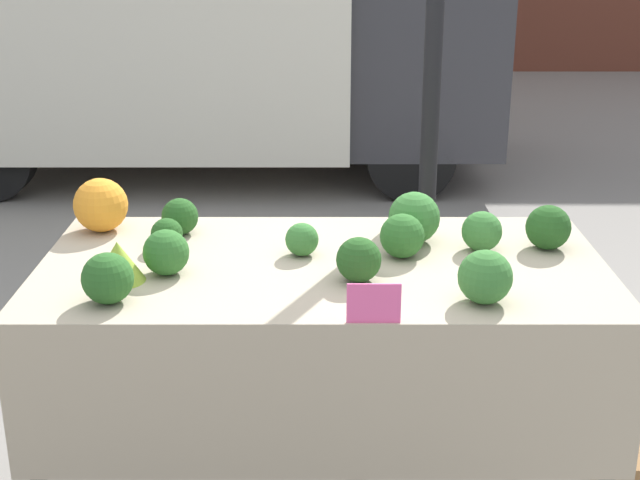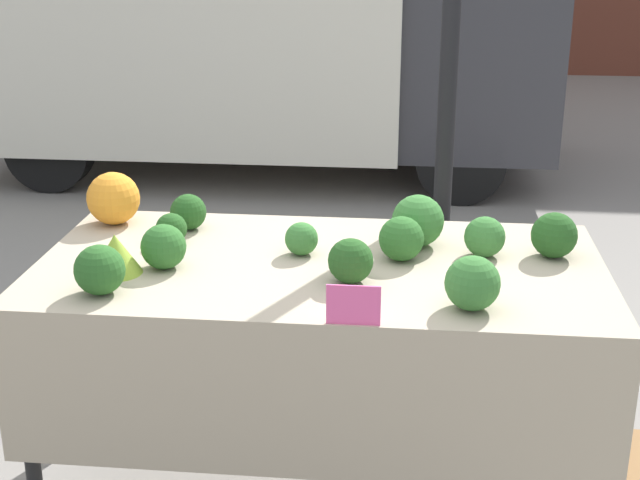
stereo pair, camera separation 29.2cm
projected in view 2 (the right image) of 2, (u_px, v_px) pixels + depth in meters
The scene contains 17 objects.
tent_pole at pixel (446, 119), 3.40m from camera, with size 0.07×0.07×2.48m.
parked_truck at pixel (243, 1), 7.07m from camera, with size 4.51×2.18×2.53m.
market_table at pixel (318, 300), 2.93m from camera, with size 1.88×0.95×0.89m.
orange_cauliflower at pixel (113, 198), 3.30m from camera, with size 0.20×0.20×0.20m.
romanesco_head at pixel (116, 254), 2.85m from camera, with size 0.16×0.16×0.13m.
broccoli_head_0 at pixel (485, 237), 2.99m from camera, with size 0.14×0.14×0.14m.
broccoli_head_1 at pixel (401, 239), 2.95m from camera, with size 0.15×0.15×0.15m.
broccoli_head_2 at pixel (163, 247), 2.89m from camera, with size 0.15×0.15×0.15m.
broccoli_head_3 at pixel (188, 212), 3.25m from camera, with size 0.13×0.13×0.13m.
broccoli_head_4 at pixel (171, 229), 3.11m from camera, with size 0.11×0.11×0.11m.
broccoli_head_5 at pixel (351, 261), 2.77m from camera, with size 0.14×0.14×0.14m.
broccoli_head_6 at pixel (472, 283), 2.58m from camera, with size 0.16×0.16×0.16m.
broccoli_head_7 at pixel (100, 270), 2.69m from camera, with size 0.15×0.15×0.15m.
broccoli_head_8 at pixel (554, 235), 2.98m from camera, with size 0.15×0.15×0.15m.
broccoli_head_9 at pixel (418, 221), 3.08m from camera, with size 0.18×0.18×0.18m.
broccoli_head_10 at pixel (301, 239), 3.01m from camera, with size 0.11×0.11×0.11m.
price_sign at pixel (353, 305), 2.49m from camera, with size 0.15×0.01×0.12m.
Camera 2 is at (0.28, -2.74, 1.97)m, focal length 50.00 mm.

